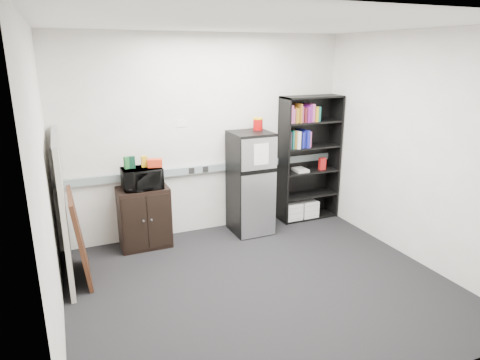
{
  "coord_description": "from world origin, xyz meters",
  "views": [
    {
      "loc": [
        -1.83,
        -3.72,
        2.44
      ],
      "look_at": [
        0.13,
        0.9,
        0.94
      ],
      "focal_mm": 32.0,
      "sensor_mm": 36.0,
      "label": 1
    }
  ],
  "objects_px": {
    "bookshelf": "(308,156)",
    "refrigerator": "(251,183)",
    "cabinet": "(144,217)",
    "microwave": "(142,178)",
    "cubicle_partition": "(63,208)"
  },
  "relations": [
    {
      "from": "bookshelf",
      "to": "cabinet",
      "type": "height_order",
      "value": "bookshelf"
    },
    {
      "from": "microwave",
      "to": "refrigerator",
      "type": "bearing_deg",
      "value": -4.15
    },
    {
      "from": "microwave",
      "to": "refrigerator",
      "type": "height_order",
      "value": "refrigerator"
    },
    {
      "from": "microwave",
      "to": "refrigerator",
      "type": "xyz_separation_m",
      "value": [
        1.47,
        -0.06,
        -0.22
      ]
    },
    {
      "from": "bookshelf",
      "to": "refrigerator",
      "type": "height_order",
      "value": "bookshelf"
    },
    {
      "from": "cabinet",
      "to": "refrigerator",
      "type": "distance_m",
      "value": 1.5
    },
    {
      "from": "cubicle_partition",
      "to": "microwave",
      "type": "relative_size",
      "value": 3.36
    },
    {
      "from": "bookshelf",
      "to": "cubicle_partition",
      "type": "distance_m",
      "value": 3.45
    },
    {
      "from": "bookshelf",
      "to": "cabinet",
      "type": "bearing_deg",
      "value": -178.47
    },
    {
      "from": "cabinet",
      "to": "microwave",
      "type": "height_order",
      "value": "microwave"
    },
    {
      "from": "cubicle_partition",
      "to": "cabinet",
      "type": "height_order",
      "value": "cubicle_partition"
    },
    {
      "from": "cubicle_partition",
      "to": "cabinet",
      "type": "xyz_separation_m",
      "value": [
        0.94,
        0.42,
        -0.41
      ]
    },
    {
      "from": "cabinet",
      "to": "bookshelf",
      "type": "bearing_deg",
      "value": 1.53
    },
    {
      "from": "cubicle_partition",
      "to": "microwave",
      "type": "distance_m",
      "value": 1.03
    },
    {
      "from": "refrigerator",
      "to": "microwave",
      "type": "bearing_deg",
      "value": 176.91
    }
  ]
}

